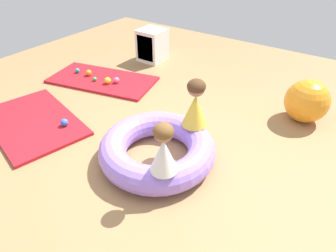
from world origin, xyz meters
The scene contains 14 objects.
ground_plane centered at (0.00, 0.00, 0.00)m, with size 8.00×8.00×0.00m, color #9E7549.
gym_mat_far_right centered at (-1.75, 0.91, 0.02)m, with size 1.67×0.80×0.04m, color #B21923.
gym_mat_far_left centered at (-1.60, -0.46, 0.02)m, with size 1.46×0.92×0.04m, color #B21923.
inflatable_cushion centered at (0.11, -0.10, 0.15)m, with size 1.23×1.23×0.29m, color #9975EA.
child_in_white centered at (0.44, -0.44, 0.53)m, with size 0.31×0.31×0.49m.
child_in_yellow centered at (0.29, 0.33, 0.55)m, with size 0.29×0.29×0.54m.
play_ball_teal centered at (-2.25, 0.84, 0.08)m, with size 0.07×0.07×0.07m, color teal.
play_ball_yellow centered at (-1.55, 0.84, 0.09)m, with size 0.10×0.10×0.10m, color yellow.
play_ball_blue centered at (-1.18, -0.29, 0.09)m, with size 0.09×0.09×0.09m, color blue.
play_ball_pink centered at (-1.46, 0.94, 0.09)m, with size 0.09×0.09×0.09m, color pink.
play_ball_orange centered at (-2.01, 0.87, 0.09)m, with size 0.10×0.10×0.10m, color orange.
play_ball_green centered at (-1.79, 0.79, 0.07)m, with size 0.06×0.06×0.06m, color green.
exercise_ball_large centered at (1.18, 1.60, 0.27)m, with size 0.54×0.54×0.54m, color orange.
storage_cube centered at (-1.62, 2.05, 0.28)m, with size 0.44×0.44×0.56m.
Camera 1 is at (1.57, -2.00, 2.12)m, focal length 31.34 mm.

